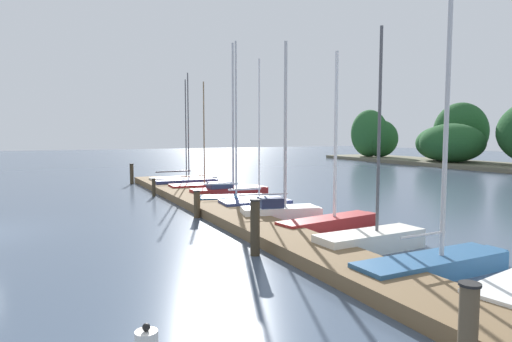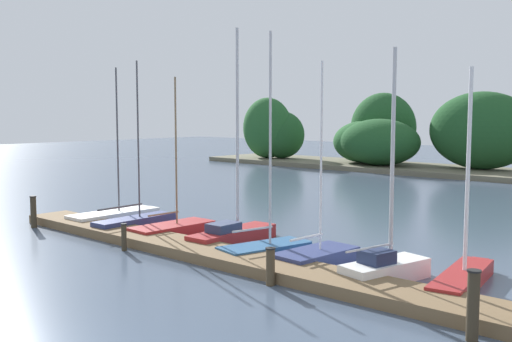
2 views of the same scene
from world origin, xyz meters
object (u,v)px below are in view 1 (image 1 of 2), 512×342
Objects in this scene: sailboat_5 at (257,204)px; mooring_piling_1 at (154,187)px; sailboat_0 at (185,180)px; sailboat_2 at (203,187)px; sailboat_3 at (230,189)px; sailboat_4 at (234,198)px; sailboat_6 at (282,210)px; mooring_piling_4 at (468,325)px; sailboat_7 at (332,220)px; sailboat_8 at (374,238)px; sailboat_9 at (438,260)px; mooring_piling_2 at (197,204)px; mooring_piling_0 at (132,174)px; sailboat_1 at (187,183)px; mooring_piling_3 at (255,227)px.

sailboat_5 is 6.67× the size of mooring_piling_1.
sailboat_0 reaches higher than sailboat_2.
sailboat_5 is (4.18, -0.46, -0.14)m from sailboat_3.
sailboat_6 is at bearing -76.61° from sailboat_4.
mooring_piling_4 is at bearing -96.95° from sailboat_0.
sailboat_7 is at bearing -87.50° from sailboat_0.
sailboat_4 is 1.20× the size of sailboat_8.
sailboat_9 is at bearing 136.61° from mooring_piling_4.
sailboat_9 reaches higher than mooring_piling_2.
sailboat_3 is 9.11m from mooring_piling_0.
sailboat_4 reaches higher than sailboat_5.
mooring_piling_4 is (25.31, 0.14, -0.06)m from mooring_piling_0.
sailboat_3 reaches higher than sailboat_5.
mooring_piling_1 is at bearing -0.01° from mooring_piling_0.
mooring_piling_0 reaches higher than mooring_piling_4.
sailboat_2 is 0.79× the size of sailboat_3.
sailboat_1 reaches higher than mooring_piling_3.
sailboat_4 is 1.94m from sailboat_5.
sailboat_0 reaches higher than mooring_piling_2.
mooring_piling_0 is (-12.58, -3.07, 0.40)m from sailboat_5.
sailboat_5 is 12.96m from mooring_piling_0.
sailboat_9 is 4.63m from mooring_piling_3.
mooring_piling_0 is (-19.85, -3.21, 0.34)m from sailboat_8.
mooring_piling_3 is (5.86, -0.28, 0.23)m from mooring_piling_2.
sailboat_8 is (2.79, -0.56, 0.00)m from sailboat_7.
sailboat_8 is 5.09× the size of mooring_piling_4.
sailboat_3 is 4.21m from sailboat_5.
sailboat_5 is (11.10, -0.10, 0.00)m from sailboat_0.
sailboat_2 is 5.79× the size of mooring_piling_2.
sailboat_3 reaches higher than sailboat_7.
sailboat_5 is 4.18× the size of mooring_piling_3.
sailboat_0 is at bearing 95.01° from sailboat_5.
mooring_piling_3 is at bearing -111.09° from sailboat_5.
sailboat_8 reaches higher than mooring_piling_3.
sailboat_6 reaches higher than sailboat_2.
mooring_piling_0 reaches higher than mooring_piling_2.
mooring_piling_3 reaches higher than mooring_piling_2.
sailboat_1 reaches higher than sailboat_6.
sailboat_1 is at bearing 86.02° from sailboat_7.
sailboat_0 is 11.87m from mooring_piling_2.
mooring_piling_1 is at bearing -122.52° from sailboat_0.
mooring_piling_2 is (-9.22, -2.88, 0.19)m from sailboat_9.
sailboat_0 is 1.06× the size of sailboat_5.
sailboat_7 is (8.66, 0.24, -0.08)m from sailboat_3.
sailboat_0 is at bearing 87.56° from sailboat_8.
mooring_piling_2 is (2.31, -2.60, 0.23)m from sailboat_4.
mooring_piling_4 reaches higher than mooring_piling_2.
sailboat_9 is at bearing -74.62° from sailboat_6.
mooring_piling_3 reaches higher than mooring_piling_4.
sailboat_9 is (16.54, 0.11, 0.09)m from sailboat_2.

